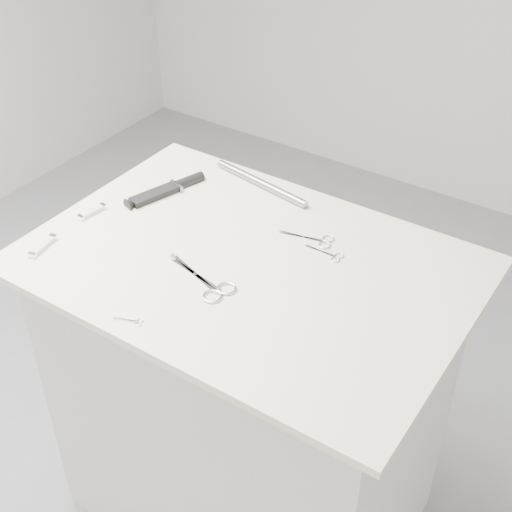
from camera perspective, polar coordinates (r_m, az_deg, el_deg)
The scene contains 11 objects.
ground at distance 2.30m, azimuth -0.49°, elevation -19.12°, with size 4.00×4.00×0.01m, color gray.
plinth at distance 1.94m, azimuth -0.56°, elevation -11.57°, with size 0.90×0.60×0.90m, color silver.
display_board at distance 1.62m, azimuth -0.65°, elevation -0.72°, with size 1.00×0.70×0.02m, color beige.
large_shears at distance 1.55m, azimuth -3.64°, elevation -2.40°, with size 0.19×0.10×0.01m.
embroidery_scissors_a at distance 1.69m, azimuth 4.88°, elevation 1.29°, with size 0.13×0.06×0.00m.
embroidery_scissors_b at distance 1.64m, azimuth 5.90°, elevation 0.11°, with size 0.09×0.04×0.00m.
tiny_scissors at distance 1.48m, azimuth -9.85°, elevation -5.14°, with size 0.06×0.04×0.00m.
sheathed_knife at distance 1.87m, azimuth -6.85°, elevation 5.39°, with size 0.09×0.22×0.03m.
pocket_knife_a at distance 1.82m, azimuth -12.98°, elevation 3.45°, with size 0.03×0.08×0.01m.
pocket_knife_b at distance 1.73m, azimuth -16.68°, elevation 0.78°, with size 0.03×0.09×0.01m.
metal_rail at distance 1.88m, azimuth 0.40°, elevation 5.86°, with size 0.02×0.02×0.31m, color gray.
Camera 1 is at (0.73, -1.06, 1.90)m, focal length 50.00 mm.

